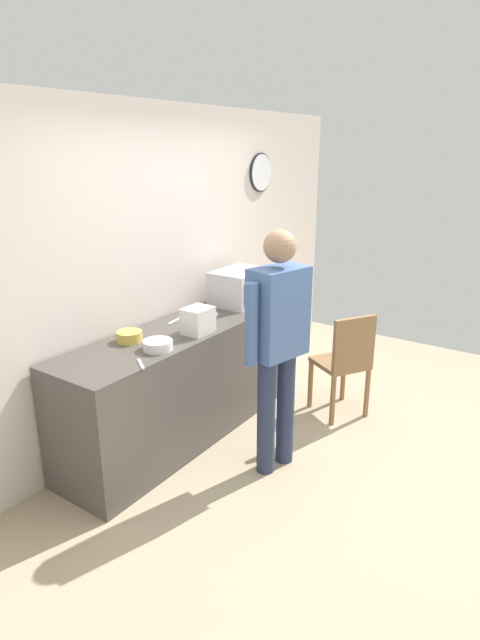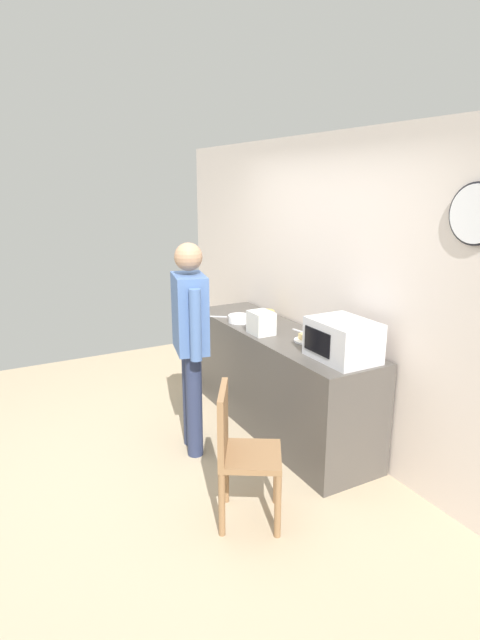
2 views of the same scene
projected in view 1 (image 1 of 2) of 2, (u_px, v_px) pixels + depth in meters
The scene contains 12 objects.
ground_plane at pixel (331, 468), 3.88m from camera, with size 6.00×6.00×0.00m, color tan.
back_wall at pixel (163, 269), 4.34m from camera, with size 5.40×0.13×2.60m.
kitchen_counter at pixel (183, 382), 4.21m from camera, with size 2.26×0.62×0.92m, color #4C4742.
microwave at pixel (240, 287), 4.70m from camera, with size 0.50×0.39×0.30m.
sandwich_plate at pixel (205, 313), 4.38m from camera, with size 0.22×0.22×0.07m.
salad_bowl at pixel (158, 345), 3.63m from camera, with size 0.21×0.21×0.07m, color white.
cereal_bowl at pixel (130, 336), 3.79m from camera, with size 0.19×0.19×0.08m, color gold.
toaster at pixel (198, 320), 3.94m from camera, with size 0.22×0.18×0.20m, color silver.
fork_utensil at pixel (174, 321), 4.23m from camera, with size 0.17×0.02×0.01m, color silver.
spoon_utensil at pixel (141, 364), 3.39m from camera, with size 0.17×0.02×0.01m, color silver.
person_standing at pixel (278, 335), 3.60m from camera, with size 0.58×0.33×1.76m.
wooden_chair at pixel (345, 360), 4.49m from camera, with size 0.55×0.55×0.94m.
Camera 1 is at (-3.13, -1.34, 2.26)m, focal length 29.38 mm.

